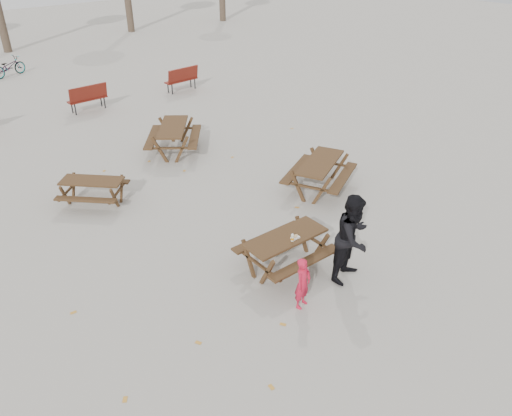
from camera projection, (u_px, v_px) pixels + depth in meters
ground at (285, 266)px, 10.73m from camera, size 80.00×80.00×0.00m
main_picnic_table at (286, 244)px, 10.43m from camera, size 1.80×1.45×0.78m
food_tray at (295, 238)px, 10.27m from camera, size 0.18×0.11×0.03m
bread_roll at (295, 236)px, 10.24m from camera, size 0.14×0.06×0.05m
soda_bottle at (292, 238)px, 10.15m from camera, size 0.07×0.07×0.17m
child at (303, 283)px, 9.38m from camera, size 0.45×0.36×1.08m
adult at (353, 238)px, 9.96m from camera, size 1.08×0.93×1.91m
picnic_table_east at (319, 175)px, 13.56m from camera, size 2.46×2.30×0.84m
picnic_table_north at (94, 192)px, 12.94m from camera, size 2.01×2.00×0.68m
picnic_table_far at (174, 139)px, 15.79m from camera, size 2.47×2.55×0.86m
park_bench_row at (40, 106)px, 18.26m from camera, size 12.65×0.86×1.03m
fallen_leaves at (235, 212)px, 12.68m from camera, size 11.00×11.00×0.01m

